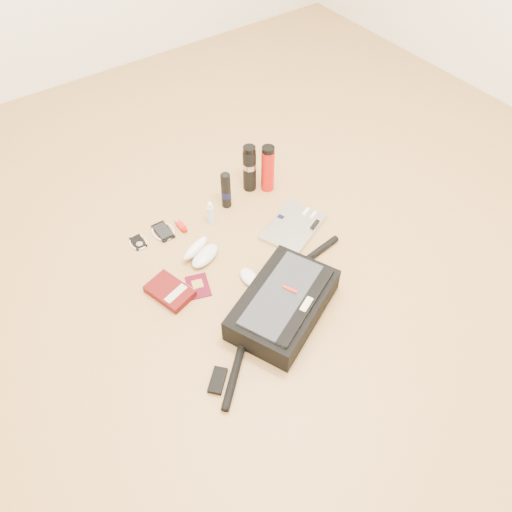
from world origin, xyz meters
name	(u,v)px	position (x,y,z in m)	size (l,w,h in m)	color
ground	(261,274)	(0.00, 0.00, 0.00)	(4.00, 4.00, 0.00)	#B08349
messenger_bag	(283,305)	(-0.05, -0.22, 0.06)	(0.88, 0.46, 0.13)	black
laptop	(293,227)	(0.29, 0.14, 0.01)	(0.36, 0.31, 0.03)	#ABABAE
book	(170,291)	(-0.37, 0.14, 0.02)	(0.17, 0.22, 0.04)	#490909
passport	(198,286)	(-0.26, 0.10, 0.00)	(0.13, 0.15, 0.01)	#470415
mouse	(249,277)	(-0.06, 0.00, 0.02)	(0.07, 0.11, 0.04)	white
sunglasses_case	(200,252)	(-0.16, 0.24, 0.03)	(0.20, 0.18, 0.09)	silver
ipod	(138,242)	(-0.35, 0.48, 0.00)	(0.08, 0.09, 0.01)	black
phone	(163,231)	(-0.23, 0.47, 0.01)	(0.10, 0.13, 0.01)	black
inhaler	(181,226)	(-0.14, 0.45, 0.01)	(0.03, 0.09, 0.02)	red
spray_bottle	(210,214)	(-0.01, 0.40, 0.05)	(0.03, 0.03, 0.12)	#B4DFF9
aerosol_can	(226,190)	(0.12, 0.45, 0.10)	(0.06, 0.06, 0.20)	black
thermos_black	(250,168)	(0.28, 0.49, 0.13)	(0.07, 0.07, 0.25)	black
thermos_red	(268,169)	(0.36, 0.44, 0.12)	(0.08, 0.08, 0.25)	red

